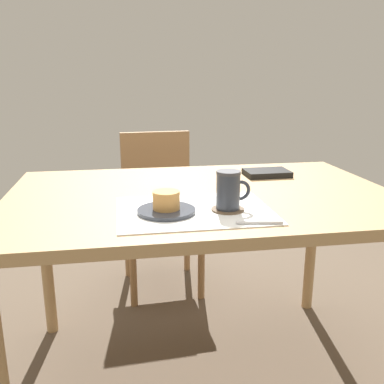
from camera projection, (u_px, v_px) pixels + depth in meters
name	position (u px, v px, depth m)	size (l,w,h in m)	color
ground_plane	(201.00, 373.00, 1.71)	(4.40, 4.40, 0.02)	brown
dining_table	(202.00, 211.00, 1.53)	(1.36, 0.90, 0.74)	tan
wooden_chair	(159.00, 203.00, 2.35)	(0.44, 0.44, 0.84)	#997047
placemat	(194.00, 211.00, 1.31)	(0.47, 0.35, 0.00)	white
pastry_plate	(166.00, 211.00, 1.28)	(0.17, 0.17, 0.01)	#333842
pastry	(166.00, 200.00, 1.27)	(0.08, 0.08, 0.05)	tan
coffee_coaster	(228.00, 209.00, 1.30)	(0.10, 0.10, 0.01)	brown
coffee_mug	(229.00, 190.00, 1.29)	(0.11, 0.07, 0.12)	#2D333D
teaspoon	(259.00, 223.00, 1.18)	(0.01, 0.01, 0.13)	silver
small_book	(267.00, 173.00, 1.76)	(0.18, 0.12, 0.02)	black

